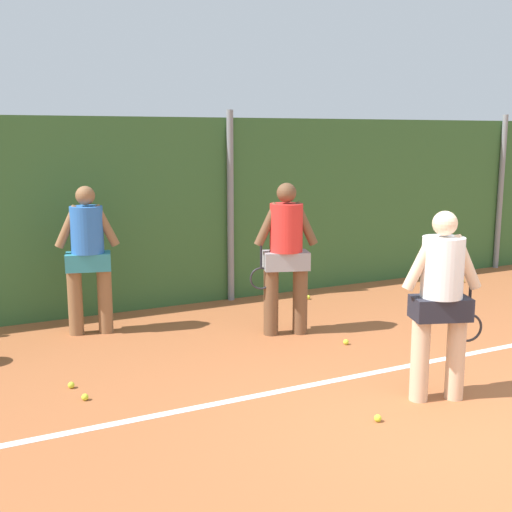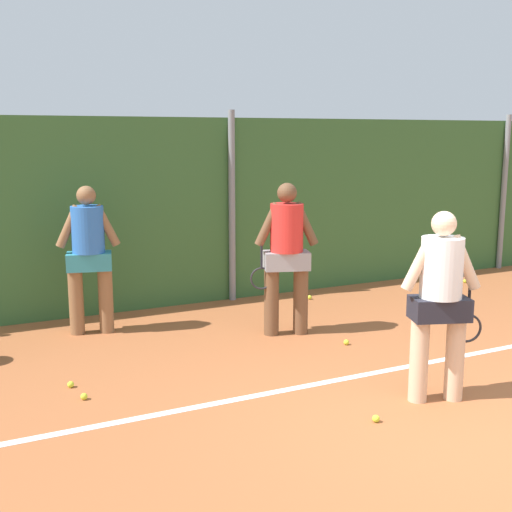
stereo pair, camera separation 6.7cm
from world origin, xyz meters
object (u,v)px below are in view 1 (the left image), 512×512
player_foreground_near (441,296)px  player_backcourt_far (88,252)px  tennis_ball_2 (85,397)px  tennis_ball_4 (463,281)px  tennis_ball_5 (308,297)px  tennis_ball_9 (378,418)px  tennis_ball_11 (346,342)px  tennis_ball_13 (71,385)px  player_midcourt (286,251)px

player_foreground_near → player_backcourt_far: size_ratio=0.97×
tennis_ball_2 → player_backcourt_far: bearing=75.6°
player_foreground_near → player_backcourt_far: bearing=144.1°
tennis_ball_4 → tennis_ball_5: (-2.96, 0.19, 0.00)m
player_backcourt_far → tennis_ball_5: size_ratio=28.44×
tennis_ball_5 → tennis_ball_9: (-1.72, -4.03, 0.00)m
tennis_ball_4 → tennis_ball_11: bearing=-152.7°
tennis_ball_13 → player_foreground_near: bearing=-30.9°
tennis_ball_4 → tennis_ball_9: bearing=-140.6°
player_midcourt → tennis_ball_2: bearing=38.7°
tennis_ball_11 → tennis_ball_4: bearing=27.3°
tennis_ball_5 → tennis_ball_13: 4.47m
player_backcourt_far → tennis_ball_9: bearing=-52.3°
tennis_ball_4 → tennis_ball_11: same height
player_midcourt → tennis_ball_4: size_ratio=29.04×
tennis_ball_9 → tennis_ball_13: bearing=138.5°
player_backcourt_far → tennis_ball_13: player_backcourt_far is taller
tennis_ball_2 → tennis_ball_4: same height
player_backcourt_far → tennis_ball_5: 3.54m
player_foreground_near → tennis_ball_4: size_ratio=27.50×
player_foreground_near → tennis_ball_2: (-3.02, 1.48, -0.98)m
tennis_ball_9 → tennis_ball_11: same height
player_foreground_near → tennis_ball_5: player_foreground_near is taller
tennis_ball_2 → tennis_ball_4: 7.23m
player_foreground_near → player_midcourt: 2.50m
player_backcourt_far → tennis_ball_4: player_backcourt_far is taller
tennis_ball_9 → player_midcourt: bearing=78.5°
tennis_ball_4 → tennis_ball_5: 2.97m
tennis_ball_4 → tennis_ball_13: bearing=-165.2°
tennis_ball_13 → player_backcourt_far: bearing=71.1°
tennis_ball_5 → tennis_ball_13: size_ratio=1.00×
player_foreground_near → tennis_ball_4: bearing=63.2°
tennis_ball_4 → tennis_ball_13: same height
tennis_ball_2 → tennis_ball_9: 2.75m
player_midcourt → tennis_ball_4: 4.44m
player_backcourt_far → tennis_ball_9: (1.66, -3.77, -1.02)m
tennis_ball_2 → player_foreground_near: bearing=-26.0°
player_backcourt_far → tennis_ball_11: 3.38m
tennis_ball_4 → tennis_ball_5: same height
tennis_ball_4 → player_foreground_near: bearing=-136.5°
player_midcourt → tennis_ball_13: 3.06m
tennis_ball_2 → tennis_ball_5: (3.93, 2.39, 0.00)m
player_backcourt_far → tennis_ball_2: bearing=-90.5°
tennis_ball_5 → tennis_ball_11: bearing=-109.3°
tennis_ball_11 → player_foreground_near: bearing=-95.3°
player_foreground_near → tennis_ball_5: (0.90, 3.87, -0.98)m
player_midcourt → tennis_ball_5: bearing=-111.8°
player_backcourt_far → tennis_ball_5: bearing=18.3°
tennis_ball_4 → tennis_ball_2: bearing=-162.3°
tennis_ball_4 → player_backcourt_far: bearing=-179.4°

